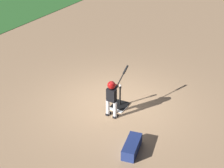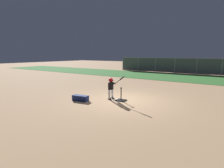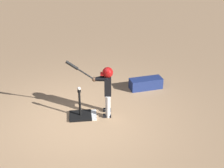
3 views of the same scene
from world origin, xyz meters
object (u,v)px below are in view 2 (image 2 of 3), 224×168
Objects in this scene: batting_tee at (121,99)px; equipment_bag at (80,98)px; bleachers_left_center at (135,67)px; bleachers_right_center at (185,69)px; batter_child at (111,86)px; baseball at (121,87)px.

batting_tee reaches higher than equipment_bag.
bleachers_left_center is 7.38m from bleachers_right_center.
batter_child is 17.06m from bleachers_right_center.
batter_child is at bearing 35.61° from equipment_bag.
bleachers_right_center is (-0.25, 17.02, -0.25)m from baseball.
equipment_bag is at bearing -72.01° from bleachers_left_center.
bleachers_left_center is at bearing 114.19° from baseball.
batter_child is 0.33× the size of bleachers_right_center.
batting_tee is 0.17× the size of bleachers_right_center.
bleachers_left_center is at bearing -179.73° from bleachers_right_center.
baseball reaches higher than batting_tee.
equipment_bag is at bearing -94.69° from bleachers_right_center.
bleachers_right_center is (-0.25, 17.02, 0.37)m from batting_tee.
bleachers_right_center reaches higher than baseball.
bleachers_right_center is (0.33, 17.05, -0.28)m from batter_child.
equipment_bag is at bearing -146.31° from batting_tee.
batting_tee is 2.09m from equipment_bag.
batter_child is 0.58m from baseball.
baseball is at bearing 2.95° from batter_child.
batter_child is at bearing -177.05° from batting_tee.
batting_tee is at bearing -65.81° from bleachers_left_center.
batting_tee is 0.79× the size of equipment_bag.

